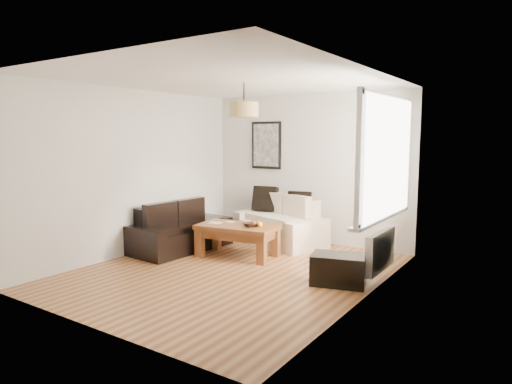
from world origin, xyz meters
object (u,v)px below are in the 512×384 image
Objects in this scene: coffee_table at (238,241)px; ottoman at (338,269)px; sofa_leather at (181,228)px; loveseat_cream at (279,221)px.

coffee_table is 1.82× the size of ottoman.
sofa_leather is 2.50× the size of ottoman.
sofa_leather reaches higher than ottoman.
ottoman is at bearing -22.87° from loveseat_cream.
loveseat_cream is at bearing 84.68° from coffee_table.
sofa_leather is (-1.13, -1.27, -0.03)m from loveseat_cream.
sofa_leather is 2.89m from ottoman.
loveseat_cream reaches higher than sofa_leather.
loveseat_cream reaches higher than ottoman.
coffee_table is at bearing 168.66° from ottoman.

